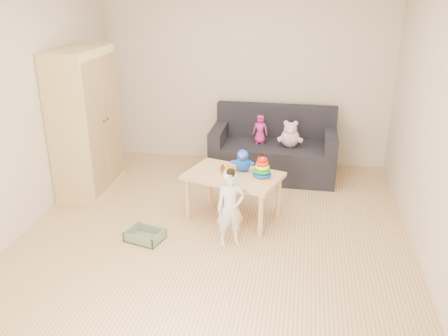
% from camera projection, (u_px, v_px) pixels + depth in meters
% --- Properties ---
extents(room, '(4.50, 4.50, 4.50)m').
position_uv_depth(room, '(214.00, 114.00, 4.48)').
color(room, '#D9B575').
rests_on(room, ground).
extents(wardrobe, '(0.49, 0.98, 1.76)m').
position_uv_depth(wardrobe, '(85.00, 123.00, 5.69)').
color(wardrobe, '#E6CD7E').
rests_on(wardrobe, ground).
extents(sofa, '(1.63, 0.83, 0.46)m').
position_uv_depth(sofa, '(273.00, 160.00, 6.35)').
color(sofa, black).
rests_on(sofa, ground).
extents(play_table, '(1.14, 0.90, 0.52)m').
position_uv_depth(play_table, '(233.00, 196.00, 5.21)').
color(play_table, '#E3AC7C').
rests_on(play_table, ground).
extents(storage_bin, '(0.41, 0.35, 0.11)m').
position_uv_depth(storage_bin, '(145.00, 235.00, 4.83)').
color(storage_bin, '#667E5B').
rests_on(storage_bin, ground).
extents(toddler, '(0.34, 0.29, 0.77)m').
position_uv_depth(toddler, '(230.00, 209.00, 4.65)').
color(toddler, silver).
rests_on(toddler, ground).
extents(pink_bear, '(0.31, 0.28, 0.29)m').
position_uv_depth(pink_bear, '(290.00, 136.00, 6.09)').
color(pink_bear, '#EBADC3').
rests_on(pink_bear, sofa).
extents(doll, '(0.20, 0.14, 0.38)m').
position_uv_depth(doll, '(260.00, 130.00, 6.20)').
color(doll, '#D3278A').
rests_on(doll, sofa).
extents(ring_stacker, '(0.20, 0.20, 0.23)m').
position_uv_depth(ring_stacker, '(262.00, 170.00, 4.97)').
color(ring_stacker, yellow).
rests_on(ring_stacker, play_table).
extents(brown_bottle, '(0.08, 0.08, 0.22)m').
position_uv_depth(brown_bottle, '(262.00, 164.00, 5.13)').
color(brown_bottle, black).
rests_on(brown_bottle, play_table).
extents(blue_plush, '(0.25, 0.22, 0.25)m').
position_uv_depth(blue_plush, '(243.00, 160.00, 5.15)').
color(blue_plush, '#1C5EFF').
rests_on(blue_plush, play_table).
extents(wooden_figure, '(0.05, 0.04, 0.12)m').
position_uv_depth(wooden_figure, '(223.00, 169.00, 5.10)').
color(wooden_figure, brown).
rests_on(wooden_figure, play_table).
extents(yellow_book, '(0.24, 0.24, 0.01)m').
position_uv_depth(yellow_book, '(228.00, 169.00, 5.23)').
color(yellow_book, gold).
rests_on(yellow_book, play_table).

